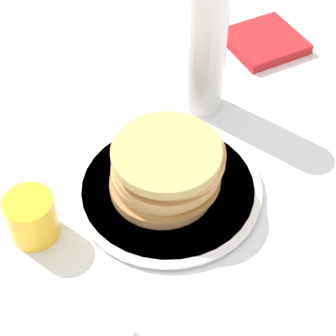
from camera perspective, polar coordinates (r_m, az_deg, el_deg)
The scene contains 6 objects.
ground_plane at distance 0.88m, azimuth 0.31°, elevation -2.02°, with size 4.00×4.00×0.00m, color white.
plate at distance 0.87m, azimuth 0.00°, elevation -2.05°, with size 0.29×0.29×0.01m.
pancake_stack at distance 0.83m, azimuth -0.11°, elevation -0.00°, with size 0.17×0.17×0.09m.
juice_glass at distance 0.82m, azimuth -13.67°, elevation -4.90°, with size 0.07×0.07×0.07m.
water_bottle_near at distance 0.94m, azimuth 3.81°, elevation 12.05°, with size 0.07×0.07×0.26m.
napkin at distance 1.16m, azimuth 9.74°, elevation 12.56°, with size 0.18×0.18×0.02m.
Camera 1 is at (-0.45, -0.33, 0.68)m, focal length 60.00 mm.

